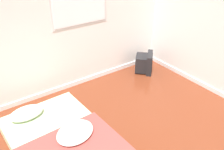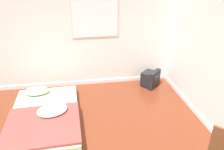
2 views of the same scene
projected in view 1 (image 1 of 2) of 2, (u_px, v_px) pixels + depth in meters
The scene contains 3 objects.
wall_back at pixel (31, 30), 4.05m from camera, with size 7.92×0.08×2.60m.
mattress_bed at pixel (65, 144), 3.47m from camera, with size 1.34×2.07×0.33m.
crt_tv at pixel (145, 63), 5.42m from camera, with size 0.54×0.54×0.43m.
Camera 1 is at (-1.15, -1.05, 2.68)m, focal length 40.00 mm.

